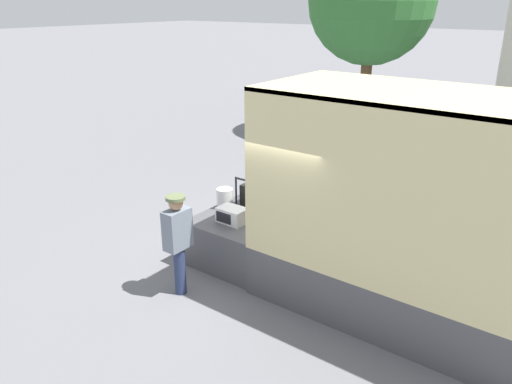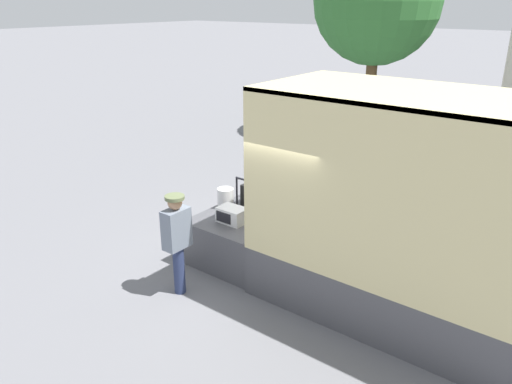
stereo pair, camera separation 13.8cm
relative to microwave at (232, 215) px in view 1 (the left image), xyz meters
name	(u,v)px [view 1 (the left image)]	position (x,y,z in m)	size (l,w,h in m)	color
ground_plane	(283,266)	(0.75, 0.46, -0.95)	(160.00, 160.00, 0.00)	slate
tailgate_deck	(249,234)	(0.02, 0.46, -0.54)	(1.47, 2.00, 0.81)	#4C4C51
microwave	(232,215)	(0.00, 0.00, 0.00)	(0.49, 0.35, 0.26)	white
portable_generator	(260,195)	(-0.06, 0.87, 0.08)	(0.70, 0.54, 0.56)	black
orange_bucket	(225,198)	(-0.53, 0.44, 0.05)	(0.30, 0.30, 0.36)	silver
worker_person	(178,235)	(-0.08, -1.22, 0.07)	(0.30, 0.44, 1.66)	navy
street_tree	(372,1)	(-2.16, 9.66, 3.40)	(4.00, 4.00, 6.36)	brown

